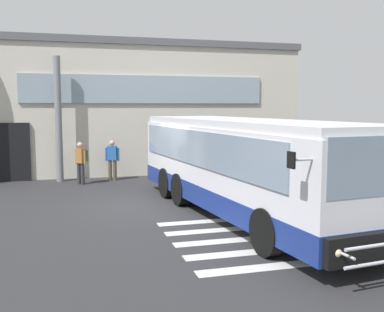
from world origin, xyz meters
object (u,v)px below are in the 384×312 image
(safety_bollard_yellow, at_px, (170,173))
(passenger_by_doorway, at_px, (112,158))
(bus_main_foreground, at_px, (243,169))
(passenger_near_column, at_px, (81,160))
(entry_support_column, at_px, (58,119))

(safety_bollard_yellow, bearing_deg, passenger_by_doorway, 144.97)
(passenger_by_doorway, bearing_deg, bus_main_foreground, -67.65)
(passenger_near_column, height_order, safety_bollard_yellow, passenger_near_column)
(entry_support_column, relative_size, bus_main_foreground, 0.47)
(passenger_by_doorway, xyz_separation_m, safety_bollard_yellow, (2.11, -1.48, -0.48))
(bus_main_foreground, bearing_deg, entry_support_column, 124.03)
(bus_main_foreground, height_order, passenger_by_doorway, bus_main_foreground)
(passenger_by_doorway, bearing_deg, passenger_near_column, -153.66)
(entry_support_column, bearing_deg, passenger_by_doorway, -8.63)
(entry_support_column, bearing_deg, bus_main_foreground, -55.97)
(entry_support_column, distance_m, passenger_by_doorway, 2.66)
(passenger_near_column, bearing_deg, bus_main_foreground, -57.09)
(entry_support_column, relative_size, passenger_near_column, 3.03)
(safety_bollard_yellow, bearing_deg, passenger_near_column, 165.92)
(bus_main_foreground, distance_m, passenger_near_column, 7.75)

